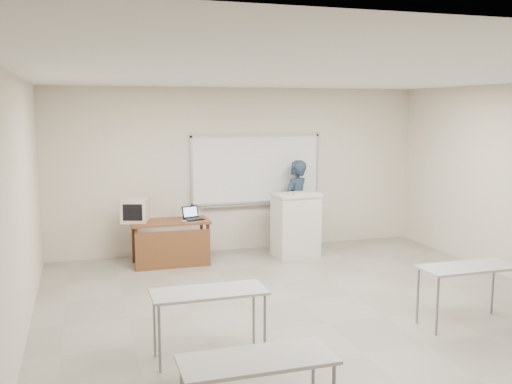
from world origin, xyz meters
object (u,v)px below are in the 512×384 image
object	(u,v)px
presenter	(296,205)
podium	(296,225)
mouse	(184,221)
instructor_desk	(171,235)
laptop	(193,216)
keyboard	(306,194)
crt_monitor	(136,210)
whiteboard	(256,170)

from	to	relation	value
presenter	podium	bearing A→B (deg)	32.14
presenter	mouse	bearing A→B (deg)	-21.26
instructor_desk	laptop	distance (m)	0.50
laptop	keyboard	world-z (taller)	keyboard
crt_monitor	keyboard	world-z (taller)	keyboard
whiteboard	podium	distance (m)	1.30
podium	presenter	xyz separation A→B (m)	(0.20, 0.53, 0.27)
keyboard	crt_monitor	bearing A→B (deg)	176.43
instructor_desk	keyboard	bearing A→B (deg)	-2.61
whiteboard	presenter	xyz separation A→B (m)	(0.70, -0.24, -0.64)
laptop	presenter	xyz separation A→B (m)	(2.03, 0.42, 0.03)
crt_monitor	keyboard	bearing A→B (deg)	9.98
whiteboard	laptop	size ratio (longest dim) A/B	8.43
instructor_desk	presenter	distance (m)	2.51
instructor_desk	mouse	world-z (taller)	mouse
instructor_desk	podium	distance (m)	2.23
whiteboard	laptop	xyz separation A→B (m)	(-1.33, -0.66, -0.68)
podium	presenter	world-z (taller)	presenter
whiteboard	mouse	distance (m)	1.90
instructor_desk	crt_monitor	distance (m)	0.73
crt_monitor	presenter	bearing A→B (deg)	22.55
whiteboard	keyboard	bearing A→B (deg)	-53.79
podium	keyboard	xyz separation A→B (m)	(0.15, -0.12, 0.57)
podium	crt_monitor	xyz separation A→B (m)	(-2.78, 0.23, 0.37)
whiteboard	instructor_desk	distance (m)	2.12
instructor_desk	mouse	xyz separation A→B (m)	(0.20, -0.09, 0.24)
podium	laptop	xyz separation A→B (m)	(-1.83, 0.11, 0.24)
instructor_desk	keyboard	size ratio (longest dim) A/B	2.59
instructor_desk	laptop	world-z (taller)	laptop
mouse	keyboard	world-z (taller)	keyboard
instructor_desk	crt_monitor	bearing A→B (deg)	156.92
keyboard	presenter	distance (m)	0.72
whiteboard	laptop	world-z (taller)	whiteboard
podium	laptop	world-z (taller)	podium
keyboard	laptop	bearing A→B (deg)	176.61
laptop	keyboard	bearing A→B (deg)	-24.20
instructor_desk	mouse	size ratio (longest dim) A/B	14.14
podium	mouse	distance (m)	2.04
laptop	presenter	distance (m)	2.07
keyboard	mouse	bearing A→B (deg)	-177.37
laptop	instructor_desk	bearing A→B (deg)	178.59
whiteboard	keyboard	size ratio (longest dim) A/B	4.93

